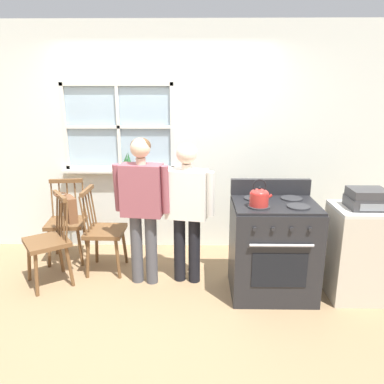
% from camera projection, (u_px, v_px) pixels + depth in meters
% --- Properties ---
extents(ground_plane, '(16.00, 16.00, 0.00)m').
position_uv_depth(ground_plane, '(156.00, 304.00, 3.51)').
color(ground_plane, '#937551').
extents(wall_back, '(6.40, 0.16, 2.70)m').
position_uv_depth(wall_back, '(168.00, 141.00, 4.50)').
color(wall_back, silver).
rests_on(wall_back, ground_plane).
extents(chair_by_window, '(0.57, 0.57, 0.94)m').
position_uv_depth(chair_by_window, '(49.00, 242.00, 3.79)').
color(chair_by_window, brown).
rests_on(chair_by_window, ground_plane).
extents(chair_near_wall, '(0.41, 0.43, 0.94)m').
position_uv_depth(chair_near_wall, '(104.00, 232.00, 4.06)').
color(chair_near_wall, brown).
rests_on(chair_near_wall, ground_plane).
extents(chair_center_cluster, '(0.46, 0.44, 0.94)m').
position_uv_depth(chair_center_cluster, '(67.00, 223.00, 4.33)').
color(chair_center_cluster, brown).
rests_on(chair_center_cluster, ground_plane).
extents(person_elderly_left, '(0.56, 0.26, 1.51)m').
position_uv_depth(person_elderly_left, '(142.00, 199.00, 3.69)').
color(person_elderly_left, '#4C4C51').
rests_on(person_elderly_left, ground_plane).
extents(person_teen_center, '(0.57, 0.28, 1.45)m').
position_uv_depth(person_teen_center, '(187.00, 201.00, 3.72)').
color(person_teen_center, black).
rests_on(person_teen_center, ground_plane).
extents(stove, '(0.79, 0.68, 1.08)m').
position_uv_depth(stove, '(273.00, 248.00, 3.61)').
color(stove, '#232326').
rests_on(stove, ground_plane).
extents(kettle, '(0.21, 0.17, 0.25)m').
position_uv_depth(kettle, '(259.00, 197.00, 3.34)').
color(kettle, red).
rests_on(kettle, stove).
extents(potted_plant, '(0.12, 0.12, 0.23)m').
position_uv_depth(potted_plant, '(128.00, 164.00, 4.49)').
color(potted_plant, '#935B3D').
rests_on(potted_plant, wall_back).
extents(handbag, '(0.25, 0.25, 0.31)m').
position_uv_depth(handbag, '(70.00, 209.00, 3.83)').
color(handbag, brown).
rests_on(handbag, chair_by_window).
extents(side_counter, '(0.55, 0.50, 0.90)m').
position_uv_depth(side_counter, '(359.00, 252.00, 3.56)').
color(side_counter, beige).
rests_on(side_counter, ground_plane).
extents(stereo, '(0.34, 0.29, 0.18)m').
position_uv_depth(stereo, '(367.00, 199.00, 3.40)').
color(stereo, '#38383A').
rests_on(stereo, side_counter).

